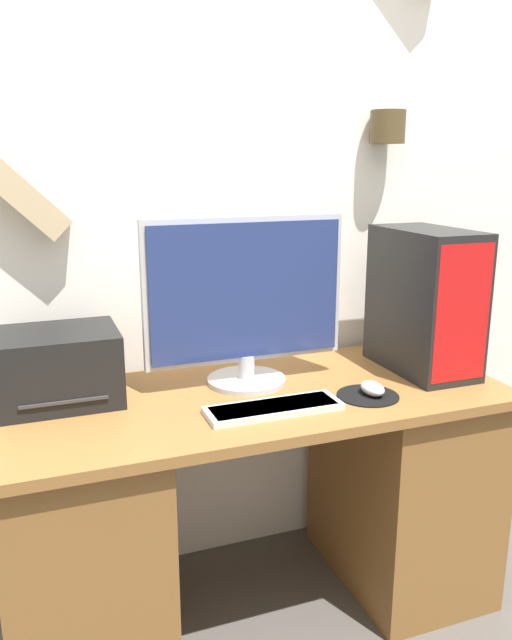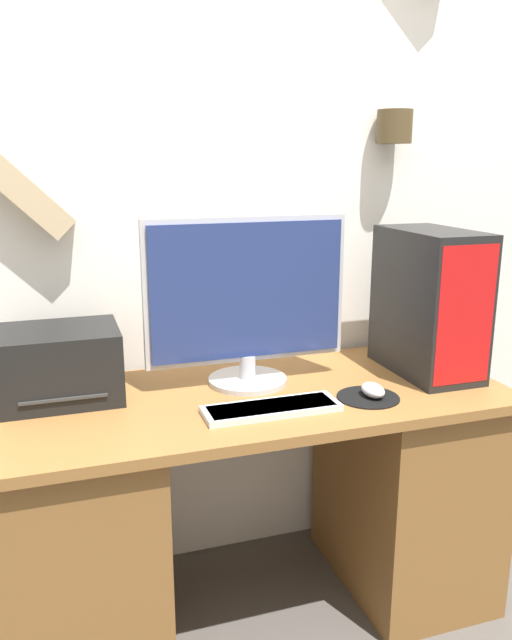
{
  "view_description": "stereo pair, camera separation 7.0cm",
  "coord_description": "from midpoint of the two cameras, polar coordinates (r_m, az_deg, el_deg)",
  "views": [
    {
      "loc": [
        -0.61,
        -1.3,
        1.41
      ],
      "look_at": [
        -0.0,
        0.32,
        0.96
      ],
      "focal_mm": 35.0,
      "sensor_mm": 36.0,
      "label": 1
    },
    {
      "loc": [
        -0.54,
        -1.33,
        1.41
      ],
      "look_at": [
        -0.0,
        0.32,
        0.96
      ],
      "focal_mm": 35.0,
      "sensor_mm": 36.0,
      "label": 2
    }
  ],
  "objects": [
    {
      "name": "desk",
      "position": [
        2.01,
        -0.98,
        -16.18
      ],
      "size": [
        1.48,
        0.64,
        0.74
      ],
      "color": "brown",
      "rests_on": "ground_plane"
    },
    {
      "name": "mousepad",
      "position": [
        1.85,
        9.11,
        -6.85
      ],
      "size": [
        0.18,
        0.18,
        0.0
      ],
      "color": "black",
      "rests_on": "desk"
    },
    {
      "name": "wall_back",
      "position": [
        2.09,
        -4.67,
        12.99
      ],
      "size": [
        6.4,
        0.17,
        2.7
      ],
      "color": "white",
      "rests_on": "ground_plane"
    },
    {
      "name": "keyboard",
      "position": [
        1.72,
        0.44,
        -8.05
      ],
      "size": [
        0.38,
        0.12,
        0.02
      ],
      "color": "silver",
      "rests_on": "desk"
    },
    {
      "name": "printer",
      "position": [
        1.86,
        -18.58,
        -4.09
      ],
      "size": [
        0.33,
        0.27,
        0.21
      ],
      "color": "black",
      "rests_on": "desk"
    },
    {
      "name": "monitor",
      "position": [
        1.86,
        -2.08,
        1.95
      ],
      "size": [
        0.62,
        0.24,
        0.51
      ],
      "color": "#B7B7BC",
      "rests_on": "desk"
    },
    {
      "name": "computer_tower",
      "position": [
        2.06,
        14.25,
        1.7
      ],
      "size": [
        0.21,
        0.38,
        0.46
      ],
      "color": "black",
      "rests_on": "desk"
    },
    {
      "name": "mouse",
      "position": [
        1.85,
        9.54,
        -6.19
      ],
      "size": [
        0.06,
        0.09,
        0.04
      ],
      "color": "silver",
      "rests_on": "mousepad"
    }
  ]
}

